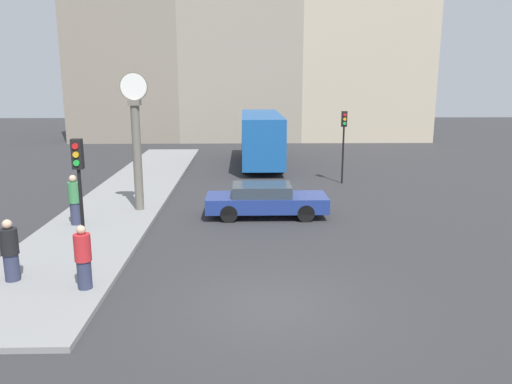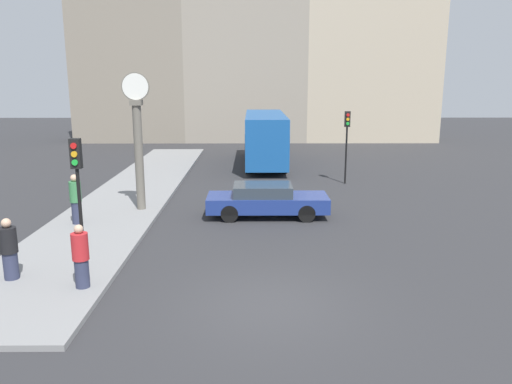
{
  "view_description": "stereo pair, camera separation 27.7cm",
  "coord_description": "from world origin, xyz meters",
  "px_view_note": "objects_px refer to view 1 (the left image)",
  "views": [
    {
      "loc": [
        -0.62,
        -10.65,
        5.06
      ],
      "look_at": [
        -0.23,
        5.65,
        1.42
      ],
      "focal_mm": 35.0,
      "sensor_mm": 36.0,
      "label": 1
    },
    {
      "loc": [
        -0.35,
        -10.65,
        5.06
      ],
      "look_at": [
        -0.23,
        5.65,
        1.42
      ],
      "focal_mm": 35.0,
      "sensor_mm": 36.0,
      "label": 2
    }
  ],
  "objects_px": {
    "bus_distant": "(261,136)",
    "pedestrian_green_hoodie": "(74,200)",
    "pedestrian_red_top": "(83,258)",
    "sedan_car": "(265,200)",
    "traffic_light_far": "(344,132)",
    "pedestrian_black_jacket": "(10,251)",
    "traffic_light_near": "(79,178)",
    "street_clock": "(137,143)"
  },
  "relations": [
    {
      "from": "sedan_car",
      "to": "pedestrian_green_hoodie",
      "type": "height_order",
      "value": "pedestrian_green_hoodie"
    },
    {
      "from": "bus_distant",
      "to": "traffic_light_near",
      "type": "relative_size",
      "value": 2.69
    },
    {
      "from": "sedan_car",
      "to": "bus_distant",
      "type": "height_order",
      "value": "bus_distant"
    },
    {
      "from": "sedan_car",
      "to": "bus_distant",
      "type": "xyz_separation_m",
      "value": [
        0.25,
        12.08,
        1.11
      ]
    },
    {
      "from": "bus_distant",
      "to": "pedestrian_black_jacket",
      "type": "relative_size",
      "value": 5.96
    },
    {
      "from": "bus_distant",
      "to": "pedestrian_red_top",
      "type": "relative_size",
      "value": 5.98
    },
    {
      "from": "traffic_light_near",
      "to": "pedestrian_green_hoodie",
      "type": "relative_size",
      "value": 2.0
    },
    {
      "from": "traffic_light_near",
      "to": "traffic_light_far",
      "type": "distance_m",
      "value": 15.17
    },
    {
      "from": "traffic_light_near",
      "to": "traffic_light_far",
      "type": "relative_size",
      "value": 0.97
    },
    {
      "from": "bus_distant",
      "to": "pedestrian_green_hoodie",
      "type": "distance_m",
      "value": 15.15
    },
    {
      "from": "bus_distant",
      "to": "street_clock",
      "type": "distance_m",
      "value": 12.52
    },
    {
      "from": "traffic_light_near",
      "to": "traffic_light_far",
      "type": "xyz_separation_m",
      "value": [
        9.12,
        12.12,
        -0.07
      ]
    },
    {
      "from": "pedestrian_green_hoodie",
      "to": "pedestrian_red_top",
      "type": "bearing_deg",
      "value": -69.93
    },
    {
      "from": "bus_distant",
      "to": "pedestrian_green_hoodie",
      "type": "height_order",
      "value": "bus_distant"
    },
    {
      "from": "pedestrian_red_top",
      "to": "pedestrian_green_hoodie",
      "type": "distance_m",
      "value": 5.94
    },
    {
      "from": "traffic_light_near",
      "to": "street_clock",
      "type": "height_order",
      "value": "street_clock"
    },
    {
      "from": "sedan_car",
      "to": "traffic_light_far",
      "type": "xyz_separation_m",
      "value": [
        4.14,
        6.26,
        1.94
      ]
    },
    {
      "from": "sedan_car",
      "to": "pedestrian_green_hoodie",
      "type": "relative_size",
      "value": 2.58
    },
    {
      "from": "street_clock",
      "to": "pedestrian_green_hoodie",
      "type": "relative_size",
      "value": 2.98
    },
    {
      "from": "bus_distant",
      "to": "pedestrian_green_hoodie",
      "type": "relative_size",
      "value": 5.38
    },
    {
      "from": "bus_distant",
      "to": "pedestrian_black_jacket",
      "type": "distance_m",
      "value": 19.73
    },
    {
      "from": "bus_distant",
      "to": "pedestrian_black_jacket",
      "type": "height_order",
      "value": "bus_distant"
    },
    {
      "from": "bus_distant",
      "to": "pedestrian_red_top",
      "type": "bearing_deg",
      "value": -104.54
    },
    {
      "from": "sedan_car",
      "to": "pedestrian_green_hoodie",
      "type": "bearing_deg",
      "value": -168.62
    },
    {
      "from": "street_clock",
      "to": "pedestrian_green_hoodie",
      "type": "bearing_deg",
      "value": -131.41
    },
    {
      "from": "pedestrian_green_hoodie",
      "to": "traffic_light_near",
      "type": "bearing_deg",
      "value": -68.97
    },
    {
      "from": "pedestrian_red_top",
      "to": "pedestrian_black_jacket",
      "type": "relative_size",
      "value": 1.0
    },
    {
      "from": "bus_distant",
      "to": "pedestrian_red_top",
      "type": "xyz_separation_m",
      "value": [
        -4.93,
        -19.01,
        -0.85
      ]
    },
    {
      "from": "pedestrian_black_jacket",
      "to": "traffic_light_far",
      "type": "bearing_deg",
      "value": 49.47
    },
    {
      "from": "sedan_car",
      "to": "street_clock",
      "type": "relative_size",
      "value": 0.87
    },
    {
      "from": "street_clock",
      "to": "pedestrian_black_jacket",
      "type": "height_order",
      "value": "street_clock"
    },
    {
      "from": "sedan_car",
      "to": "pedestrian_black_jacket",
      "type": "distance_m",
      "value": 9.23
    },
    {
      "from": "bus_distant",
      "to": "pedestrian_black_jacket",
      "type": "bearing_deg",
      "value": -110.53
    },
    {
      "from": "traffic_light_near",
      "to": "sedan_car",
      "type": "bearing_deg",
      "value": 49.67
    },
    {
      "from": "bus_distant",
      "to": "pedestrian_green_hoodie",
      "type": "bearing_deg",
      "value": -117.42
    },
    {
      "from": "sedan_car",
      "to": "traffic_light_near",
      "type": "xyz_separation_m",
      "value": [
        -4.98,
        -5.87,
        2.01
      ]
    },
    {
      "from": "traffic_light_near",
      "to": "pedestrian_green_hoodie",
      "type": "distance_m",
      "value": 5.11
    },
    {
      "from": "sedan_car",
      "to": "traffic_light_far",
      "type": "height_order",
      "value": "traffic_light_far"
    },
    {
      "from": "sedan_car",
      "to": "pedestrian_black_jacket",
      "type": "height_order",
      "value": "pedestrian_black_jacket"
    },
    {
      "from": "bus_distant",
      "to": "pedestrian_red_top",
      "type": "height_order",
      "value": "bus_distant"
    },
    {
      "from": "bus_distant",
      "to": "traffic_light_near",
      "type": "bearing_deg",
      "value": -106.25
    },
    {
      "from": "sedan_car",
      "to": "traffic_light_far",
      "type": "distance_m",
      "value": 7.75
    }
  ]
}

